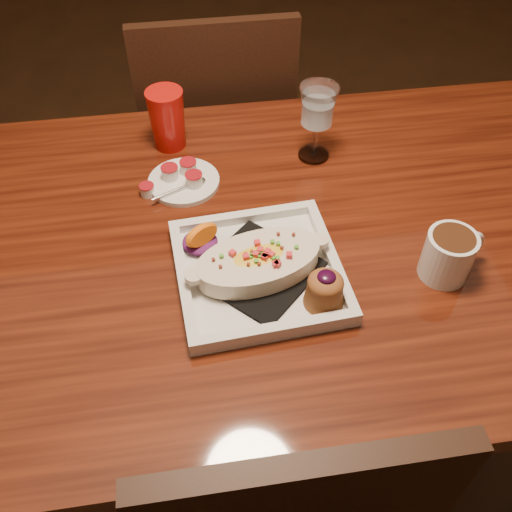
{
  "coord_description": "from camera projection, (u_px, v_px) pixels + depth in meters",
  "views": [
    {
      "loc": [
        -0.09,
        -0.74,
        1.52
      ],
      "look_at": [
        0.01,
        -0.07,
        0.77
      ],
      "focal_mm": 40.0,
      "sensor_mm": 36.0,
      "label": 1
    }
  ],
  "objects": [
    {
      "name": "floor",
      "position": [
        249.0,
        420.0,
        1.63
      ],
      "size": [
        7.0,
        7.0,
        0.0
      ],
      "primitive_type": "plane",
      "color": "black",
      "rests_on": "ground"
    },
    {
      "name": "plate",
      "position": [
        264.0,
        268.0,
        0.98
      ],
      "size": [
        0.3,
        0.3,
        0.08
      ],
      "rotation": [
        0.0,
        0.0,
        0.06
      ],
      "color": "silver",
      "rests_on": "table"
    },
    {
      "name": "chair_far",
      "position": [
        217.0,
        143.0,
        1.67
      ],
      "size": [
        0.42,
        0.42,
        0.93
      ],
      "rotation": [
        0.0,
        0.0,
        3.14
      ],
      "color": "black",
      "rests_on": "floor"
    },
    {
      "name": "red_tumbler",
      "position": [
        167.0,
        119.0,
        1.22
      ],
      "size": [
        0.08,
        0.08,
        0.13
      ],
      "primitive_type": "cone",
      "color": "#BA120D",
      "rests_on": "table"
    },
    {
      "name": "creamer_loose",
      "position": [
        147.0,
        190.0,
        1.14
      ],
      "size": [
        0.03,
        0.03,
        0.02
      ],
      "color": "silver",
      "rests_on": "table"
    },
    {
      "name": "goblet",
      "position": [
        318.0,
        110.0,
        1.15
      ],
      "size": [
        0.08,
        0.08,
        0.17
      ],
      "color": "silver",
      "rests_on": "table"
    },
    {
      "name": "table",
      "position": [
        246.0,
        272.0,
        1.14
      ],
      "size": [
        1.5,
        0.9,
        0.75
      ],
      "color": "#64220E",
      "rests_on": "floor"
    },
    {
      "name": "saucer",
      "position": [
        183.0,
        180.0,
        1.17
      ],
      "size": [
        0.15,
        0.15,
        0.1
      ],
      "color": "silver",
      "rests_on": "table"
    },
    {
      "name": "coffee_mug",
      "position": [
        450.0,
        253.0,
        0.98
      ],
      "size": [
        0.12,
        0.09,
        0.09
      ],
      "rotation": [
        0.0,
        0.0,
        0.33
      ],
      "color": "silver",
      "rests_on": "table"
    }
  ]
}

